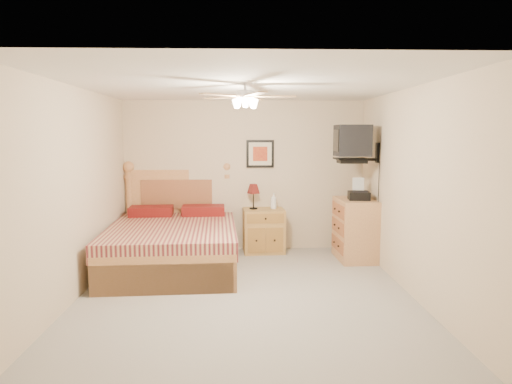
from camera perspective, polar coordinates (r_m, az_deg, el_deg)
floor at (r=5.73m, az=-1.31°, el=-12.56°), size 4.50×4.50×0.00m
ceiling at (r=5.43m, az=-1.38°, el=13.17°), size 4.00×4.50×0.04m
wall_back at (r=7.67m, az=-1.50°, el=2.03°), size 4.00×0.04×2.50m
wall_front at (r=3.22m, az=-0.96°, el=-5.03°), size 4.00×0.04×2.50m
wall_left at (r=5.78m, az=-21.60°, el=-0.13°), size 0.04×4.50×2.50m
wall_right at (r=5.81m, az=18.79°, el=0.03°), size 0.04×4.50×2.50m
bed at (r=6.69m, az=-10.43°, el=-3.13°), size 1.88×2.41×1.50m
nightstand at (r=7.57m, az=0.96°, el=-4.84°), size 0.70×0.54×0.72m
table_lamp at (r=7.49m, az=-0.32°, el=-0.56°), size 0.29×0.29×0.41m
lotion_bottle at (r=7.52m, az=2.21°, el=-1.12°), size 0.13×0.13×0.26m
framed_picture at (r=7.64m, az=0.52°, el=4.79°), size 0.46×0.04×0.46m
dresser at (r=7.28m, az=12.36°, el=-4.58°), size 0.59×0.82×0.95m
fax_machine at (r=7.11m, az=12.76°, el=0.37°), size 0.35×0.36×0.33m
magazine_lower at (r=7.47m, az=11.64°, el=-0.47°), size 0.22×0.28×0.03m
magazine_upper at (r=7.46m, az=11.72°, el=-0.29°), size 0.23×0.31×0.02m
wall_tv at (r=6.97m, az=13.15°, el=5.95°), size 0.56×0.46×0.58m
ceiling_fan at (r=5.21m, az=-1.36°, el=11.87°), size 1.14×1.14×0.28m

